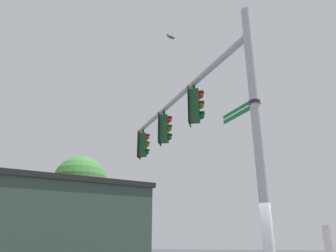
% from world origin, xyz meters
% --- Properties ---
extents(signal_pole, '(0.22, 0.22, 7.28)m').
position_xyz_m(signal_pole, '(0.00, 0.00, 3.64)').
color(signal_pole, '#ADB2B7').
rests_on(signal_pole, ground).
extents(mast_arm, '(6.75, 4.76, 0.18)m').
position_xyz_m(mast_arm, '(-3.32, -2.30, 6.51)').
color(mast_arm, '#ADB2B7').
extents(traffic_light_nearest_pole, '(0.54, 0.49, 1.31)m').
position_xyz_m(traffic_light_nearest_pole, '(-2.27, -1.56, 5.72)').
color(traffic_light_nearest_pole, black).
extents(traffic_light_mid_inner, '(0.54, 0.49, 1.31)m').
position_xyz_m(traffic_light_mid_inner, '(-4.26, -2.94, 5.72)').
color(traffic_light_mid_inner, black).
extents(traffic_light_mid_outer, '(0.54, 0.49, 1.31)m').
position_xyz_m(traffic_light_mid_outer, '(-6.26, -4.32, 5.72)').
color(traffic_light_mid_outer, black).
extents(street_name_sign, '(1.15, 0.85, 0.22)m').
position_xyz_m(street_name_sign, '(-0.33, -0.23, 4.72)').
color(street_name_sign, '#147238').
extents(bird_flying, '(0.25, 0.28, 0.11)m').
position_xyz_m(bird_flying, '(-2.33, -2.35, 8.42)').
color(bird_flying, '#4C4742').
extents(storefront_building, '(10.51, 10.62, 4.97)m').
position_xyz_m(storefront_building, '(-11.08, -10.41, 2.50)').
color(storefront_building, '#33473D').
rests_on(storefront_building, ground).
extents(tree_by_storefront, '(3.64, 3.64, 7.10)m').
position_xyz_m(tree_by_storefront, '(-13.12, -10.66, 5.26)').
color(tree_by_storefront, '#4C3823').
rests_on(tree_by_storefront, ground).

